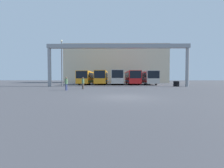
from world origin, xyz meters
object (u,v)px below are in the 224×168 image
Objects in this scene: bus_slot_2 at (117,77)px; bus_slot_4 at (148,77)px; bus_slot_1 at (102,77)px; pedestrian_far_center at (66,83)px; tire_stack at (176,84)px; bus_slot_3 at (132,77)px; pedestrian_near_center at (83,83)px; lamp_post at (62,61)px; bus_slot_0 at (87,77)px.

bus_slot_2 is 7.27m from bus_slot_4.
bus_slot_4 is at bearing -1.70° from bus_slot_1.
tire_stack is (16.85, 8.81, -0.36)m from pedestrian_far_center.
bus_slot_2 is at bearing -169.76° from bus_slot_3.
bus_slot_3 is 18.14m from pedestrian_near_center.
pedestrian_far_center is at bearing -119.18° from bus_slot_3.
bus_slot_4 is (3.64, -0.60, -0.01)m from bus_slot_3.
bus_slot_4 reaches higher than pedestrian_near_center.
pedestrian_near_center is at bearing -107.76° from bus_slot_2.
pedestrian_near_center is at bearing -55.38° from lamp_post.
lamp_post reaches higher than pedestrian_near_center.
bus_slot_3 is 1.34× the size of lamp_post.
bus_slot_4 is 9.32m from tire_stack.
lamp_post is at bearing -132.87° from bus_slot_1.
bus_slot_3 is 1.12× the size of bus_slot_4.
tire_stack is at bearing -4.20° from lamp_post.
lamp_post is (-10.58, -7.10, 2.83)m from bus_slot_2.
tire_stack is at bearing 134.17° from pedestrian_far_center.
tire_stack is at bearing -70.39° from bus_slot_4.
bus_slot_2 is 0.99× the size of bus_slot_4.
bus_slot_1 is 10.56× the size of tire_stack.
bus_slot_4 is (10.91, -0.32, -0.03)m from bus_slot_1.
bus_slot_0 is at bearing -160.93° from pedestrian_far_center.
bus_slot_2 is 0.89× the size of bus_slot_3.
bus_slot_0 is at bearing 152.23° from tire_stack.
bus_slot_0 reaches higher than pedestrian_far_center.
bus_slot_0 is 1.11× the size of bus_slot_4.
bus_slot_2 is 9.84× the size of tire_stack.
bus_slot_2 is 13.05m from lamp_post.
bus_slot_4 is 1.20× the size of lamp_post.
bus_slot_1 is 1.27× the size of lamp_post.
bus_slot_4 is (14.54, -0.59, 0.02)m from bus_slot_0.
bus_slot_0 is 16.17m from pedestrian_near_center.
bus_slot_4 reaches higher than pedestrian_far_center.
bus_slot_3 reaches higher than bus_slot_0.
bus_slot_1 is at bearing -172.50° from pedestrian_far_center.
bus_slot_0 is at bearing 177.66° from bus_slot_4.
bus_slot_4 is 6.49× the size of pedestrian_far_center.
bus_slot_3 reaches higher than bus_slot_4.
bus_slot_1 is 6.89× the size of pedestrian_near_center.
lamp_post reaches higher than bus_slot_0.
bus_slot_1 is at bearing 47.13° from lamp_post.
bus_slot_4 reaches higher than tire_stack.
pedestrian_near_center is (2.36, -15.97, -0.91)m from bus_slot_0.
bus_slot_3 is at bearing 2.19° from bus_slot_1.
bus_slot_2 is (3.64, -0.38, 0.06)m from bus_slot_1.
lamp_post reaches higher than bus_slot_2.
bus_slot_4 reaches higher than bus_slot_0.
lamp_post is (-4.10, 10.35, 3.84)m from pedestrian_far_center.
bus_slot_0 reaches higher than pedestrian_near_center.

